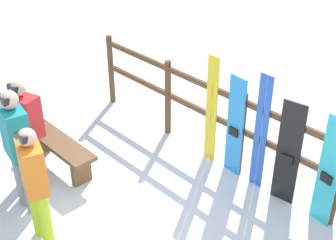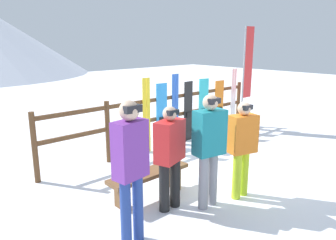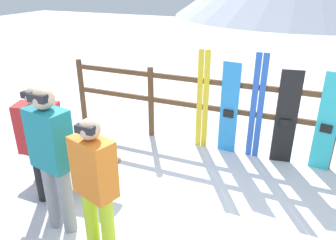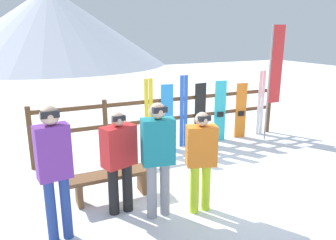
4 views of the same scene
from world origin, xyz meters
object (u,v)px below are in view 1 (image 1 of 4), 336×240
ski_pair_yellow (211,110)px  snowboard_blue (235,127)px  bench (59,147)px  ski_pair_blue (261,133)px  snowboard_black_stripe (288,154)px  person_orange (34,179)px  snowboard_cyan (328,173)px  person_red (25,127)px  person_teal (17,144)px

ski_pair_yellow → snowboard_blue: size_ratio=1.10×
bench → snowboard_blue: 2.52m
ski_pair_blue → snowboard_black_stripe: ski_pair_blue is taller
person_orange → snowboard_cyan: (2.12, 2.67, -0.14)m
person_red → person_orange: person_red is taller
snowboard_blue → snowboard_cyan: size_ratio=1.01×
bench → person_teal: 1.14m
person_teal → snowboard_blue: size_ratio=1.13×
person_orange → ski_pair_blue: (1.12, 2.67, -0.04)m
person_orange → snowboard_blue: bearing=75.4°
snowboard_blue → snowboard_black_stripe: size_ratio=1.02×
bench → person_teal: size_ratio=0.82×
ski_pair_yellow → ski_pair_blue: (0.86, 0.00, 0.01)m
bench → person_teal: bearing=-59.1°
snowboard_blue → snowboard_black_stripe: 0.86m
person_teal → snowboard_blue: bearing=62.5°
snowboard_blue → snowboard_cyan: snowboard_blue is taller
person_red → person_teal: size_ratio=0.91×
snowboard_blue → person_red: bearing=-129.1°
person_orange → ski_pair_blue: bearing=67.3°
person_teal → snowboard_cyan: 3.73m
ski_pair_yellow → snowboard_cyan: 1.87m
ski_pair_yellow → snowboard_black_stripe: size_ratio=1.13×
person_red → ski_pair_blue: bearing=44.9°
snowboard_black_stripe → bench: bearing=-147.0°
bench → person_teal: (0.48, -0.80, 0.65)m
ski_pair_blue → snowboard_cyan: ski_pair_blue is taller
bench → ski_pair_blue: 2.85m
ski_pair_yellow → snowboard_cyan: size_ratio=1.11×
person_teal → person_orange: bearing=-12.8°
bench → snowboard_cyan: (3.21, 1.73, 0.41)m
person_teal → person_orange: size_ratio=1.11×
person_red → ski_pair_blue: size_ratio=0.92×
person_orange → ski_pair_blue: size_ratio=0.92×
person_orange → person_red: bearing=156.4°
person_teal → snowboard_blue: person_teal is taller
person_red → person_orange: 1.19m
snowboard_cyan → person_red: bearing=-145.6°
bench → ski_pair_yellow: 2.25m
bench → person_orange: size_ratio=0.91×
person_red → ski_pair_blue: ski_pair_blue is taller
person_red → ski_pair_yellow: bearing=58.6°
person_teal → ski_pair_yellow: size_ratio=1.03×
bench → snowboard_black_stripe: bearing=33.0°
person_red → snowboard_blue: 2.83m
ski_pair_yellow → snowboard_blue: 0.45m
snowboard_blue → ski_pair_blue: size_ratio=0.89×
person_orange → ski_pair_yellow: ski_pair_yellow is taller
snowboard_cyan → ski_pair_yellow: bearing=179.9°
ski_pair_blue → snowboard_cyan: size_ratio=1.12×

